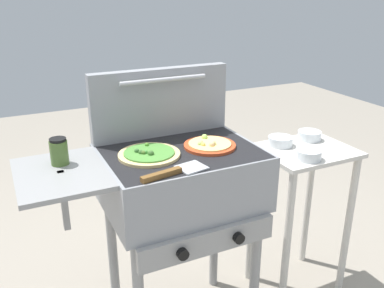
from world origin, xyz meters
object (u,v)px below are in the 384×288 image
prep_table (302,192)px  topping_bowl_near (280,141)px  grill (179,183)px  topping_bowl_middle (308,155)px  topping_bowl_far (309,136)px  pizza_veggie (149,154)px  spatula (174,172)px  pizza_cheese (210,145)px  sauce_jar (59,151)px

prep_table → topping_bowl_near: topping_bowl_near is taller
grill → topping_bowl_middle: (0.60, -0.10, 0.06)m
prep_table → topping_bowl_far: (0.10, 0.10, 0.25)m
topping_bowl_middle → pizza_veggie: bearing=171.6°
topping_bowl_far → grill: bearing=-172.6°
spatula → topping_bowl_middle: bearing=7.2°
topping_bowl_middle → grill: bearing=170.3°
pizza_cheese → spatula: (-0.24, -0.18, -0.00)m
prep_table → topping_bowl_far: 0.29m
pizza_cheese → sauce_jar: (-0.59, 0.09, 0.04)m
sauce_jar → topping_bowl_middle: 1.07m
prep_table → grill: bearing=-179.6°
prep_table → topping_bowl_middle: 0.29m
pizza_veggie → sauce_jar: size_ratio=2.40×
spatula → topping_bowl_middle: (0.70, 0.09, -0.09)m
pizza_veggie → topping_bowl_middle: pizza_veggie is taller
topping_bowl_far → sauce_jar: bearing=-178.9°
spatula → pizza_veggie: bearing=97.3°
grill → spatula: spatula is taller
sauce_jar → grill: bearing=-9.6°
prep_table → pizza_veggie: bearing=-180.0°
pizza_cheese → topping_bowl_far: pizza_cheese is taller
pizza_cheese → sauce_jar: sauce_jar is taller
spatula → topping_bowl_far: (0.87, 0.29, -0.09)m
grill → spatula: (-0.10, -0.19, 0.15)m
pizza_cheese → topping_bowl_middle: bearing=-11.2°
grill → pizza_cheese: pizza_cheese is taller
prep_table → topping_bowl_far: topping_bowl_far is taller
grill → prep_table: bearing=0.4°
sauce_jar → prep_table: sauce_jar is taller
pizza_veggie → topping_bowl_far: (0.90, 0.10, -0.09)m
grill → topping_bowl_far: grill is taller
pizza_veggie → topping_bowl_middle: size_ratio=2.14×
pizza_veggie → topping_bowl_near: size_ratio=2.06×
topping_bowl_far → topping_bowl_middle: size_ratio=1.02×
prep_table → topping_bowl_near: (-0.09, 0.09, 0.25)m
spatula → topping_bowl_near: bearing=22.5°
topping_bowl_near → grill: bearing=-170.8°
sauce_jar → topping_bowl_far: sauce_jar is taller
pizza_cheese → sauce_jar: size_ratio=2.12×
pizza_veggie → topping_bowl_far: size_ratio=2.10×
sauce_jar → topping_bowl_near: size_ratio=0.86×
pizza_cheese → topping_bowl_near: 0.47m
spatula → grill: bearing=62.2°
pizza_veggie → pizza_cheese: bearing=-3.3°
pizza_veggie → topping_bowl_near: 0.72m
grill → topping_bowl_near: 0.60m
pizza_cheese → topping_bowl_far: 0.65m
sauce_jar → topping_bowl_middle: size_ratio=0.89×
grill → topping_bowl_near: size_ratio=8.02×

